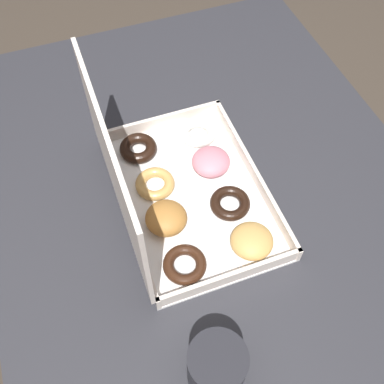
{
  "coord_description": "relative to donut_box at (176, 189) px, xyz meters",
  "views": [
    {
      "loc": [
        -0.49,
        0.22,
        1.52
      ],
      "look_at": [
        0.0,
        0.04,
        0.75
      ],
      "focal_mm": 42.0,
      "sensor_mm": 36.0,
      "label": 1
    }
  ],
  "objects": [
    {
      "name": "ground_plane",
      "position": [
        0.0,
        -0.07,
        -0.79
      ],
      "size": [
        8.0,
        8.0,
        0.0
      ],
      "primitive_type": "plane",
      "color": "#42382D"
    },
    {
      "name": "dining_table",
      "position": [
        0.0,
        -0.07,
        -0.14
      ],
      "size": [
        1.21,
        0.91,
        0.73
      ],
      "color": "#2D2D33",
      "rests_on": "ground_plane"
    },
    {
      "name": "donut_box",
      "position": [
        0.0,
        0.0,
        0.0
      ],
      "size": [
        0.42,
        0.29,
        0.29
      ],
      "color": "white",
      "rests_on": "dining_table"
    },
    {
      "name": "coffee_mug",
      "position": [
        -0.34,
        0.05,
        0.0
      ],
      "size": [
        0.09,
        0.09,
        0.1
      ],
      "color": "#232328",
      "rests_on": "dining_table"
    }
  ]
}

